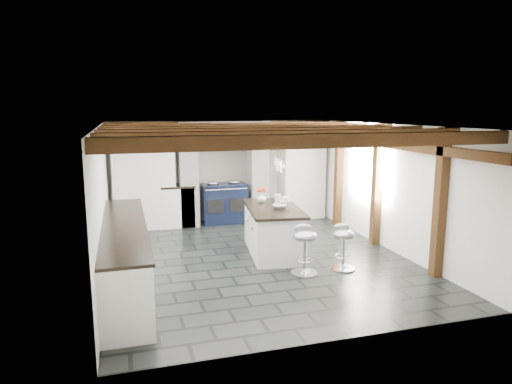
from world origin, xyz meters
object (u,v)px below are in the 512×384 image
object	(u,v)px
kitchen_island	(273,230)
bar_stool_near	(344,242)
range_cooker	(224,202)
bar_stool_far	(305,244)

from	to	relation	value
kitchen_island	bar_stool_near	xyz separation A→B (m)	(0.82, -1.12, 0.03)
range_cooker	bar_stool_near	bearing A→B (deg)	-71.76
bar_stool_near	range_cooker	bearing A→B (deg)	131.77
range_cooker	bar_stool_far	xyz separation A→B (m)	(0.50, -3.62, 0.03)
kitchen_island	bar_stool_near	world-z (taller)	kitchen_island
kitchen_island	bar_stool_far	world-z (taller)	kitchen_island
range_cooker	bar_stool_near	world-z (taller)	range_cooker
range_cooker	bar_stool_far	world-z (taller)	range_cooker
bar_stool_near	bar_stool_far	size ratio (longest dim) A/B	0.94
range_cooker	bar_stool_far	size ratio (longest dim) A/B	1.26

